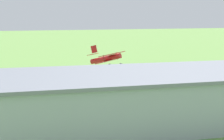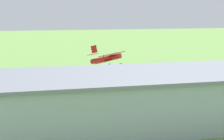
% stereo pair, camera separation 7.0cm
% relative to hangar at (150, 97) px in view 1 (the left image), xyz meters
% --- Properties ---
extents(ground_plane, '(400.00, 400.00, 0.00)m').
position_rel_hangar_xyz_m(ground_plane, '(5.13, -30.63, -2.79)').
color(ground_plane, '#608C42').
extents(hangar, '(34.97, 15.17, 5.57)m').
position_rel_hangar_xyz_m(hangar, '(0.00, 0.00, 0.00)').
color(hangar, '#99A3AD').
rests_on(hangar, ground_plane).
extents(biplane, '(7.14, 7.14, 3.96)m').
position_rel_hangar_xyz_m(biplane, '(-2.45, -24.18, 1.28)').
color(biplane, '#B21E1E').
extents(person_near_hangar_door, '(0.47, 0.47, 1.56)m').
position_rel_hangar_xyz_m(person_near_hangar_door, '(-13.55, -15.45, -2.02)').
color(person_near_hangar_door, '#B23333').
rests_on(person_near_hangar_door, ground_plane).
extents(person_at_fence_line, '(0.54, 0.54, 1.55)m').
position_rel_hangar_xyz_m(person_at_fence_line, '(11.07, -15.38, -2.02)').
color(person_at_fence_line, navy).
rests_on(person_at_fence_line, ground_plane).
extents(person_crossing_taxiway, '(0.49, 0.49, 1.66)m').
position_rel_hangar_xyz_m(person_crossing_taxiway, '(-11.30, -15.48, -1.97)').
color(person_crossing_taxiway, navy).
rests_on(person_crossing_taxiway, ground_plane).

